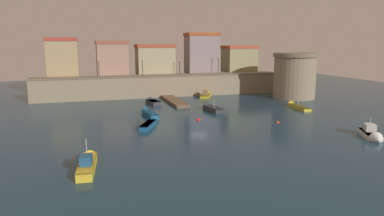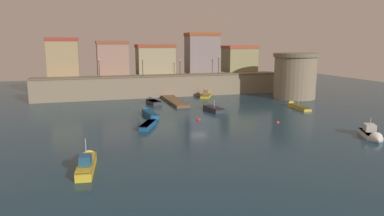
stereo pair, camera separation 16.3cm
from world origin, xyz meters
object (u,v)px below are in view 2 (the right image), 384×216
Objects in this scene: moored_boat_3 at (207,95)px; quay_lamp_2 at (180,64)px; quay_lamp_1 at (143,64)px; moored_boat_0 at (152,102)px; fortress_tower at (295,75)px; moored_boat_6 at (149,124)px; mooring_buoy_1 at (198,120)px; moored_boat_2 at (296,106)px; moored_boat_5 at (87,162)px; moored_boat_1 at (372,135)px; moored_boat_4 at (149,113)px; quay_lamp_0 at (99,65)px; mooring_buoy_0 at (278,123)px; quay_lamp_3 at (219,62)px; moored_boat_7 at (211,108)px.

quay_lamp_2 is at bearing 85.68° from moored_boat_3.
quay_lamp_1 reaches higher than moored_boat_0.
fortress_tower is 37.87m from moored_boat_6.
moored_boat_3 is at bearing 67.65° from mooring_buoy_1.
moored_boat_5 is (-36.50, -21.62, 0.26)m from moored_boat_2.
mooring_buoy_1 is (-3.94, -25.16, -6.88)m from quay_lamp_2.
moored_boat_1 reaches higher than moored_boat_4.
quay_lamp_0 is at bearing 63.95° from moored_boat_2.
mooring_buoy_0 is (17.20, -10.61, -0.41)m from moored_boat_4.
quay_lamp_1 is 0.59× the size of moored_boat_6.
quay_lamp_3 is 22.53m from moored_boat_2.
moored_boat_4 reaches higher than mooring_buoy_1.
moored_boat_0 is at bearing -18.87° from moored_boat_4.
mooring_buoy_0 is (-2.35, -30.15, -7.25)m from quay_lamp_3.
quay_lamp_1 reaches higher than moored_boat_7.
quay_lamp_1 is (-30.34, 10.39, 2.30)m from fortress_tower.
moored_boat_1 is (-8.95, -30.80, -4.33)m from fortress_tower.
quay_lamp_0 is 0.93× the size of quay_lamp_3.
quay_lamp_1 is 17.20m from quay_lamp_3.
moored_boat_1 is 21.24m from moored_boat_2.
fortress_tower is at bearing -38.56° from moored_boat_6.
moored_boat_6 is at bearing 173.08° from moored_boat_3.
quay_lamp_1 is 10.91m from moored_boat_0.
moored_boat_4 is 1.12× the size of moored_boat_6.
quay_lamp_1 is at bearing 55.58° from moored_boat_2.
quay_lamp_0 is at bearing 180.00° from quay_lamp_1.
fortress_tower is at bearing -79.84° from moored_boat_4.
quay_lamp_3 is at bearing 0.00° from quay_lamp_2.
moored_boat_3 reaches higher than moored_boat_7.
fortress_tower reaches higher than quay_lamp_1.
moored_boat_7 is 8.47m from mooring_buoy_1.
quay_lamp_3 is at bearing -50.50° from moored_boat_4.
mooring_buoy_0 is at bearing -158.90° from moored_boat_0.
quay_lamp_3 is 0.60× the size of moored_boat_7.
moored_boat_6 is at bearing -23.59° from moored_boat_5.
mooring_buoy_1 is (7.72, 1.63, -0.35)m from moored_boat_6.
moored_boat_0 is at bearing 35.38° from moored_boat_7.
quay_lamp_2 is 29.94m from moored_boat_6.
moored_boat_4 reaches higher than mooring_buoy_0.
mooring_buoy_0 is 11.74m from mooring_buoy_1.
moored_boat_1 is at bearing -106.20° from fortress_tower.
quay_lamp_2 reaches higher than moored_boat_5.
quay_lamp_2 is at bearing -180.00° from quay_lamp_3.
moored_boat_5 is at bearing 175.84° from moored_boat_6.
fortress_tower is 1.37× the size of moored_boat_4.
fortress_tower is 1.92× the size of moored_boat_0.
quay_lamp_0 is 28.15m from moored_boat_6.
quay_lamp_2 is 43.73m from moored_boat_1.
quay_lamp_1 reaches higher than mooring_buoy_1.
quay_lamp_1 is 26.48m from mooring_buoy_1.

